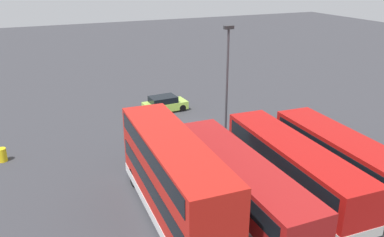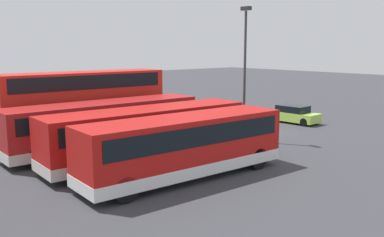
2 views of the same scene
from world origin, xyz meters
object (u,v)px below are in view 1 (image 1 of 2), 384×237
waste_bin_yellow (2,155)px  car_hatchback_silver (165,104)px  bus_single_deck_second (292,164)px  bus_single_deck_near_end (341,156)px  bus_double_decker_fourth (173,177)px  lamp_post_tall (227,77)px  bus_single_deck_third (239,181)px

waste_bin_yellow → car_hatchback_silver: bearing=-159.4°
bus_single_deck_second → car_hatchback_silver: bearing=-82.3°
bus_single_deck_near_end → bus_double_decker_fourth: bearing=-1.5°
bus_single_deck_second → lamp_post_tall: 8.51m
bus_double_decker_fourth → waste_bin_yellow: 13.84m
bus_single_deck_third → bus_double_decker_fourth: size_ratio=1.08×
lamp_post_tall → waste_bin_yellow: 16.51m
bus_single_deck_second → car_hatchback_silver: bus_single_deck_second is taller
bus_single_deck_second → bus_double_decker_fourth: size_ratio=1.05×
bus_single_deck_second → bus_double_decker_fourth: bus_double_decker_fourth is taller
car_hatchback_silver → bus_double_decker_fourth: bearing=71.7°
lamp_post_tall → waste_bin_yellow: (15.57, -3.09, -4.56)m
bus_single_deck_near_end → waste_bin_yellow: size_ratio=11.22×
waste_bin_yellow → bus_double_decker_fourth: bearing=127.5°
bus_single_deck_near_end → waste_bin_yellow: bearing=-30.2°
bus_single_deck_near_end → lamp_post_tall: size_ratio=1.23×
bus_single_deck_second → bus_single_deck_third: 3.86m
bus_single_deck_second → bus_single_deck_third: (3.83, 0.45, 0.00)m
bus_single_deck_near_end → bus_single_deck_third: bearing=1.4°
bus_single_deck_near_end → bus_double_decker_fourth: size_ratio=0.96×
car_hatchback_silver → bus_single_deck_near_end: bearing=108.8°
bus_single_deck_near_end → bus_single_deck_third: same height
bus_single_deck_near_end → bus_single_deck_third: (7.22, 0.17, 0.00)m
bus_single_deck_third → lamp_post_tall: lamp_post_tall is taller
waste_bin_yellow → bus_single_deck_second: bearing=145.5°
bus_double_decker_fourth → waste_bin_yellow: size_ratio=11.75×
bus_single_deck_second → bus_double_decker_fourth: 7.52m
bus_single_deck_second → waste_bin_yellow: 19.22m
car_hatchback_silver → waste_bin_yellow: bearing=20.6°
bus_single_deck_second → lamp_post_tall: size_ratio=1.35×
bus_single_deck_near_end → car_hatchback_silver: size_ratio=2.64×
car_hatchback_silver → bus_single_deck_third: bearing=84.2°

